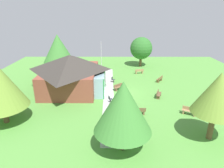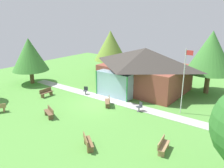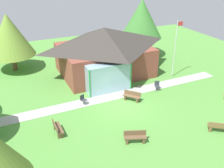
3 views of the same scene
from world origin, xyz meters
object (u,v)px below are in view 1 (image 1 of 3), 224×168
at_px(pavilion, 71,72).
at_px(bench_front_right, 160,79).
at_px(bench_front_center, 158,94).
at_px(bench_lawn_far_right, 139,71).
at_px(flagpole, 101,57).
at_px(tree_west_hedge, 123,107).
at_px(patio_chair_west, 110,99).
at_px(tree_far_east, 141,48).
at_px(bench_front_left, 189,111).
at_px(tree_behind_pavilion_right, 58,49).
at_px(bench_mid_left, 139,111).
at_px(patio_chair_lawn_spare, 113,80).
at_px(tree_lawn_corner, 218,94).
at_px(bench_rear_near_path, 118,87).

height_order(pavilion, bench_front_right, pavilion).
height_order(bench_front_center, bench_lawn_far_right, same).
bearing_deg(flagpole, tree_west_hedge, -171.98).
xyz_separation_m(patio_chair_west, tree_far_east, (16.39, -5.75, 3.13)).
distance_m(bench_front_center, bench_front_right, 6.06).
height_order(bench_front_left, tree_behind_pavilion_right, tree_behind_pavilion_right).
bearing_deg(tree_west_hedge, bench_mid_left, -19.83).
bearing_deg(patio_chair_lawn_spare, patio_chair_west, 21.75).
distance_m(tree_behind_pavilion_right, tree_west_hedge, 21.06).
xyz_separation_m(bench_front_right, tree_west_hedge, (-15.77, 6.50, 3.28)).
xyz_separation_m(flagpole, bench_front_center, (-8.66, -7.65, -2.79)).
height_order(patio_chair_west, patio_chair_lawn_spare, same).
bearing_deg(bench_front_left, tree_behind_pavilion_right, -9.47).
bearing_deg(patio_chair_lawn_spare, tree_far_east, 174.32).
height_order(bench_front_right, patio_chair_west, patio_chair_west).
bearing_deg(tree_far_east, bench_lawn_far_right, 170.35).
distance_m(bench_front_center, patio_chair_lawn_spare, 7.98).
relative_size(patio_chair_west, patio_chair_lawn_spare, 1.00).
height_order(bench_front_left, patio_chair_lawn_spare, patio_chair_lawn_spare).
xyz_separation_m(flagpole, bench_lawn_far_right, (1.34, -6.49, -2.79)).
height_order(bench_mid_left, patio_chair_lawn_spare, patio_chair_lawn_spare).
relative_size(flagpole, tree_west_hedge, 1.02).
xyz_separation_m(bench_mid_left, tree_lawn_corner, (-4.10, -5.57, 3.78)).
height_order(bench_rear_near_path, bench_lawn_far_right, same).
distance_m(bench_front_center, tree_behind_pavilion_right, 17.58).
relative_size(flagpole, bench_front_right, 3.93).
relative_size(bench_lawn_far_right, tree_behind_pavilion_right, 0.23).
distance_m(flagpole, tree_lawn_corner, 20.00).
distance_m(tree_far_east, tree_lawn_corner, 23.57).
bearing_deg(patio_chair_lawn_spare, bench_rear_near_path, 38.42).
bearing_deg(bench_front_right, bench_front_center, -158.26).
distance_m(pavilion, bench_mid_left, 11.12).
xyz_separation_m(bench_lawn_far_right, patio_chair_lawn_spare, (-4.47, 4.59, 0.01)).
distance_m(pavilion, bench_front_center, 11.87).
height_order(bench_front_center, patio_chair_west, patio_chair_west).
distance_m(tree_lawn_corner, tree_west_hedge, 7.67).
relative_size(bench_lawn_far_right, tree_west_hedge, 0.27).
xyz_separation_m(flagpole, tree_lawn_corner, (-17.20, -10.15, 0.99)).
xyz_separation_m(tree_far_east, tree_lawn_corner, (-23.39, -2.83, 0.64)).
xyz_separation_m(bench_front_right, tree_lawn_corner, (-14.41, -1.04, 3.78)).
distance_m(bench_front_right, tree_far_east, 9.68).
bearing_deg(flagpole, bench_front_right, -107.01).
relative_size(bench_front_left, patio_chair_lawn_spare, 1.78).
relative_size(flagpole, tree_far_east, 1.02).
bearing_deg(flagpole, tree_far_east, -49.76).
height_order(bench_mid_left, patio_chair_west, patio_chair_west).
distance_m(bench_mid_left, tree_west_hedge, 6.66).
distance_m(bench_lawn_far_right, tree_west_hedge, 20.53).
bearing_deg(patio_chair_lawn_spare, tree_behind_pavilion_right, -86.07).
bearing_deg(pavilion, bench_rear_near_path, -91.64).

